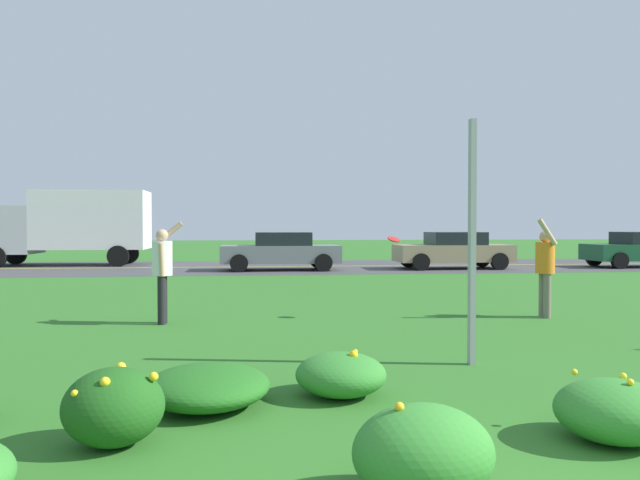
% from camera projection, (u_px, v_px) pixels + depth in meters
% --- Properties ---
extents(ground_plane, '(120.00, 120.00, 0.00)m').
position_uv_depth(ground_plane, '(331.00, 301.00, 13.54)').
color(ground_plane, '#2D6B23').
extents(highway_strip, '(120.00, 8.66, 0.01)m').
position_uv_depth(highway_strip, '(293.00, 267.00, 25.05)').
color(highway_strip, '#424244').
rests_on(highway_strip, ground).
extents(highway_center_stripe, '(120.00, 0.16, 0.00)m').
position_uv_depth(highway_center_stripe, '(293.00, 266.00, 25.05)').
color(highway_center_stripe, yellow).
rests_on(highway_center_stripe, ground).
extents(daylily_clump_mid_center, '(1.17, 1.29, 0.36)m').
position_uv_depth(daylily_clump_mid_center, '(207.00, 386.00, 5.64)').
color(daylily_clump_mid_center, '#23661E').
rests_on(daylily_clump_mid_center, ground).
extents(daylily_clump_mid_left, '(0.90, 0.89, 0.46)m').
position_uv_depth(daylily_clump_mid_left, '(341.00, 374.00, 5.95)').
color(daylily_clump_mid_left, '#337F2D').
rests_on(daylily_clump_mid_left, ground).
extents(daylily_clump_front_center, '(0.88, 0.71, 0.61)m').
position_uv_depth(daylily_clump_front_center, '(423.00, 453.00, 3.67)').
color(daylily_clump_front_center, '#337F2D').
rests_on(daylily_clump_front_center, ground).
extents(daylily_clump_near_camera, '(0.76, 0.72, 0.60)m').
position_uv_depth(daylily_clump_near_camera, '(114.00, 407.00, 4.59)').
color(daylily_clump_near_camera, '#1E5619').
rests_on(daylily_clump_near_camera, ground).
extents(daylily_clump_front_right, '(0.91, 0.86, 0.52)m').
position_uv_depth(daylily_clump_front_right, '(614.00, 411.00, 4.69)').
color(daylily_clump_front_right, '#337F2D').
rests_on(daylily_clump_front_right, ground).
extents(sign_post_near_path, '(0.07, 0.10, 2.96)m').
position_uv_depth(sign_post_near_path, '(472.00, 242.00, 7.28)').
color(sign_post_near_path, '#93969B').
rests_on(sign_post_near_path, ground).
extents(person_thrower_white_shirt, '(0.51, 0.49, 1.76)m').
position_uv_depth(person_thrower_white_shirt, '(163.00, 267.00, 10.35)').
color(person_thrower_white_shirt, silver).
rests_on(person_thrower_white_shirt, ground).
extents(person_catcher_orange_shirt, '(0.42, 0.49, 1.82)m').
position_uv_depth(person_catcher_orange_shirt, '(545.00, 265.00, 11.07)').
color(person_catcher_orange_shirt, orange).
rests_on(person_catcher_orange_shirt, ground).
extents(frisbee_red, '(0.25, 0.23, 0.14)m').
position_uv_depth(frisbee_red, '(394.00, 239.00, 10.92)').
color(frisbee_red, red).
extents(car_tan_center_left, '(4.50, 2.00, 1.45)m').
position_uv_depth(car_tan_center_left, '(453.00, 250.00, 23.83)').
color(car_tan_center_left, '#937F60').
rests_on(car_tan_center_left, ground).
extents(car_gray_center_right, '(4.50, 2.00, 1.45)m').
position_uv_depth(car_gray_center_right, '(281.00, 251.00, 23.03)').
color(car_gray_center_right, slate).
rests_on(car_gray_center_right, ground).
extents(box_truck_silver, '(6.70, 2.46, 3.20)m').
position_uv_depth(box_truck_silver, '(71.00, 223.00, 25.84)').
color(box_truck_silver, '#B7BABF').
rests_on(box_truck_silver, ground).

